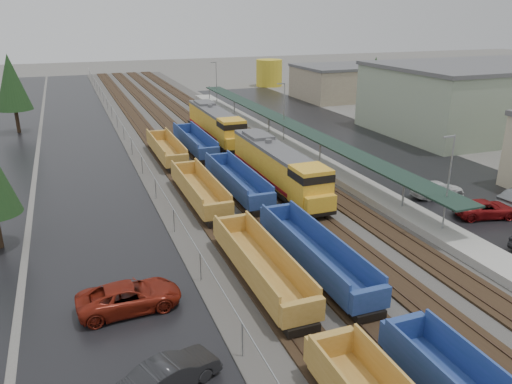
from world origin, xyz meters
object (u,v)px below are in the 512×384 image
parked_car_west_c (130,297)px  well_string_blue (314,254)px  locomotive_lead (279,167)px  parked_car_east_b (486,209)px  locomotive_trail (216,124)px  parked_car_east_c (438,189)px  parked_car_west_b (172,374)px  well_string_yellow (260,266)px  storage_tank (269,73)px

parked_car_west_c → well_string_blue: bearing=-90.0°
locomotive_lead → parked_car_east_b: size_ratio=3.64×
locomotive_trail → well_string_blue: bearing=-96.3°
parked_car_east_b → parked_car_east_c: 5.39m
well_string_blue → parked_car_west_b: 13.67m
well_string_blue → parked_car_east_c: size_ratio=15.49×
locomotive_lead → well_string_yellow: bearing=-117.0°
locomotive_lead → well_string_blue: size_ratio=0.24×
storage_tank → parked_car_east_b: (-13.11, -79.96, -2.28)m
well_string_blue → storage_tank: 88.45m
parked_car_east_c → parked_car_west_c: bearing=111.6°
well_string_yellow → storage_tank: storage_tank is taller
parked_car_west_c → storage_tank: bearing=-29.7°
locomotive_lead → storage_tank: size_ratio=3.17×
parked_car_east_b → parked_car_east_c: size_ratio=1.03×
locomotive_lead → parked_car_east_b: 18.45m
locomotive_trail → well_string_yellow: bearing=-102.3°
storage_tank → well_string_blue: bearing=-110.3°
well_string_blue → parked_car_east_b: well_string_blue is taller
well_string_blue → parked_car_west_c: (-12.15, -0.54, -0.30)m
storage_tank → parked_car_east_b: storage_tank is taller
parked_car_east_b → storage_tank: bearing=4.7°
locomotive_lead → parked_car_west_b: bearing=-123.3°
well_string_blue → parked_car_west_c: bearing=-177.4°
well_string_yellow → locomotive_trail: bearing=77.7°
locomotive_trail → parked_car_west_b: bearing=-109.0°
well_string_blue → locomotive_lead: bearing=75.4°
locomotive_lead → locomotive_trail: same height
locomotive_trail → well_string_blue: (-4.00, -36.34, -1.19)m
well_string_blue → parked_car_west_b: well_string_blue is taller
parked_car_west_b → parked_car_east_c: bearing=-82.1°
locomotive_lead → parked_car_east_b: locomotive_lead is taller
parked_car_east_b → locomotive_lead: bearing=61.7°
locomotive_trail → parked_car_west_b: 46.71m
well_string_yellow → parked_car_east_b: 21.85m
locomotive_lead → parked_car_west_c: bearing=-135.5°
locomotive_lead → parked_car_west_c: (-16.15, -15.88, -1.49)m
storage_tank → parked_car_west_c: storage_tank is taller
locomotive_trail → parked_car_west_c: 40.29m
locomotive_trail → parked_car_east_b: size_ratio=3.64×
parked_car_west_c → locomotive_trail: bearing=-26.2°
well_string_yellow → locomotive_lead: bearing=63.0°
well_string_yellow → well_string_blue: (4.00, 0.33, -0.01)m
parked_car_west_b → parked_car_east_b: parked_car_west_b is taller
locomotive_trail → well_string_blue: size_ratio=0.24×
parked_car_west_b → parked_car_west_c: 7.31m
parked_car_west_b → parked_car_east_c: 32.61m
parked_car_west_b → well_string_yellow: bearing=-65.8°
well_string_blue → parked_car_east_c: well_string_blue is taller
storage_tank → parked_car_east_c: bearing=-100.3°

